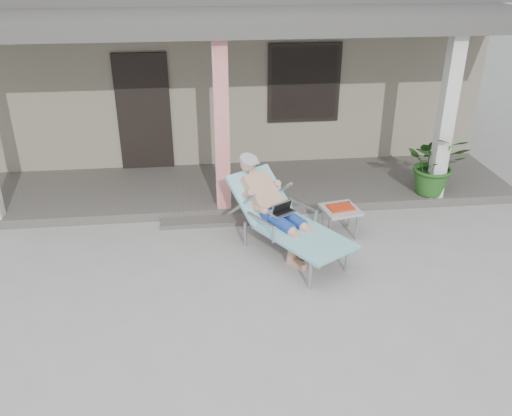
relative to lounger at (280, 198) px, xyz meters
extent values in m
plane|color=#9E9E99|center=(-0.72, -0.96, -0.81)|extent=(60.00, 60.00, 0.00)
cube|color=gray|center=(-0.72, 5.54, 0.69)|extent=(10.00, 5.00, 3.00)
cube|color=black|center=(-2.02, 3.01, 0.39)|extent=(0.95, 0.06, 2.10)
cube|color=black|center=(0.88, 3.01, 0.84)|extent=(1.20, 0.06, 1.30)
cube|color=black|center=(0.88, 3.01, 0.84)|extent=(1.32, 0.05, 1.42)
cube|color=#605B56|center=(-0.72, 2.04, -0.73)|extent=(10.00, 2.00, 0.15)
cube|color=red|center=(-0.72, 1.19, 0.65)|extent=(0.22, 0.22, 2.61)
cube|color=silver|center=(2.78, 1.19, 0.65)|extent=(0.22, 0.22, 2.61)
cube|color=#474442|center=(-0.72, 2.04, 2.07)|extent=(10.00, 2.30, 0.24)
cube|color=#605B56|center=(-0.72, 0.89, -0.77)|extent=(2.00, 0.30, 0.07)
cylinder|color=#B7B7BC|center=(0.24, -1.02, -0.61)|extent=(0.05, 0.05, 0.39)
cylinder|color=#B7B7BC|center=(0.80, -0.67, -0.61)|extent=(0.05, 0.05, 0.39)
cylinder|color=#B7B7BC|center=(-0.47, 0.14, -0.61)|extent=(0.05, 0.05, 0.39)
cylinder|color=#B7B7BC|center=(0.09, 0.48, -0.61)|extent=(0.05, 0.05, 0.39)
cube|color=#B7B7BC|center=(0.26, -0.43, -0.40)|extent=(1.23, 1.44, 0.03)
cube|color=#95E7E4|center=(0.26, -0.43, -0.38)|extent=(1.34, 1.53, 0.04)
cube|color=#B7B7BC|center=(-0.23, 0.37, -0.16)|extent=(0.88, 0.86, 0.52)
cube|color=#95E7E4|center=(-0.23, 0.37, -0.12)|extent=(1.01, 0.98, 0.59)
cylinder|color=#AFB0B2|center=(-0.39, 0.63, 0.34)|extent=(0.35, 0.35, 0.14)
cube|color=silver|center=(0.02, -0.04, -0.20)|extent=(0.43, 0.39, 0.25)
cube|color=#ACACA7|center=(0.96, 0.34, -0.40)|extent=(0.60, 0.60, 0.04)
cylinder|color=#B7B7BC|center=(0.76, 0.13, -0.62)|extent=(0.04, 0.04, 0.39)
cylinder|color=#B7B7BC|center=(1.16, 0.13, -0.62)|extent=(0.04, 0.04, 0.39)
cylinder|color=#B7B7BC|center=(0.76, 0.54, -0.62)|extent=(0.04, 0.04, 0.39)
cylinder|color=#B7B7BC|center=(1.16, 0.54, -0.62)|extent=(0.04, 0.04, 0.39)
cube|color=red|center=(0.96, 0.34, -0.36)|extent=(0.40, 0.33, 0.03)
cube|color=black|center=(0.96, 0.47, -0.37)|extent=(0.36, 0.09, 0.04)
imported|color=#26591E|center=(2.79, 1.29, -0.13)|extent=(1.18, 1.11, 1.07)
camera|label=1|loc=(-1.08, -6.61, 3.14)|focal=38.00mm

